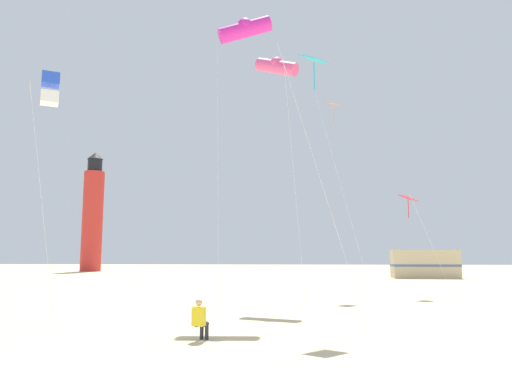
# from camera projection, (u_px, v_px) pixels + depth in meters

# --- Properties ---
(kite_flyer_standing) EXTENTS (0.44, 0.56, 1.16)m
(kite_flyer_standing) POSITION_uv_depth(u_px,v_px,m) (200.00, 318.00, 13.04)
(kite_flyer_standing) COLOR yellow
(kite_flyer_standing) RESTS_ON ground
(kite_tube_rainbow) EXTENTS (2.62, 2.30, 13.01)m
(kite_tube_rainbow) POSITION_uv_depth(u_px,v_px,m) (277.00, 66.00, 24.83)
(kite_tube_rainbow) COLOR silver
(kite_tube_rainbow) RESTS_ON ground
(kite_box_blue) EXTENTS (1.22, 1.22, 8.94)m
(kite_box_blue) POSITION_uv_depth(u_px,v_px,m) (50.00, 89.00, 17.01)
(kite_box_blue) COLOR silver
(kite_box_blue) RESTS_ON ground
(kite_diamond_scarlet) EXTENTS (2.79, 2.79, 5.88)m
(kite_diamond_scarlet) POSITION_uv_depth(u_px,v_px,m) (409.00, 201.00, 27.37)
(kite_diamond_scarlet) COLOR silver
(kite_diamond_scarlet) RESTS_ON ground
(kite_tube_magenta) EXTENTS (2.71, 2.30, 13.27)m
(kite_tube_magenta) POSITION_uv_depth(u_px,v_px,m) (245.00, 29.00, 21.25)
(kite_tube_magenta) COLOR silver
(kite_tube_magenta) RESTS_ON ground
(kite_diamond_orange) EXTENTS (3.03, 2.43, 11.86)m
(kite_diamond_orange) POSITION_uv_depth(u_px,v_px,m) (334.00, 112.00, 28.83)
(kite_diamond_orange) COLOR silver
(kite_diamond_orange) RESTS_ON ground
(kite_diamond_cyan) EXTENTS (2.83, 2.09, 9.78)m
(kite_diamond_cyan) POSITION_uv_depth(u_px,v_px,m) (314.00, 69.00, 17.19)
(kite_diamond_cyan) COLOR silver
(kite_diamond_cyan) RESTS_ON ground
(lighthouse_distant) EXTENTS (2.80, 2.80, 16.80)m
(lighthouse_distant) POSITION_uv_depth(u_px,v_px,m) (93.00, 215.00, 65.64)
(lighthouse_distant) COLOR red
(lighthouse_distant) RESTS_ON ground
(rv_van_tan) EXTENTS (6.51, 2.54, 2.80)m
(rv_van_tan) POSITION_uv_depth(u_px,v_px,m) (425.00, 264.00, 46.74)
(rv_van_tan) COLOR #C6B28C
(rv_van_tan) RESTS_ON ground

